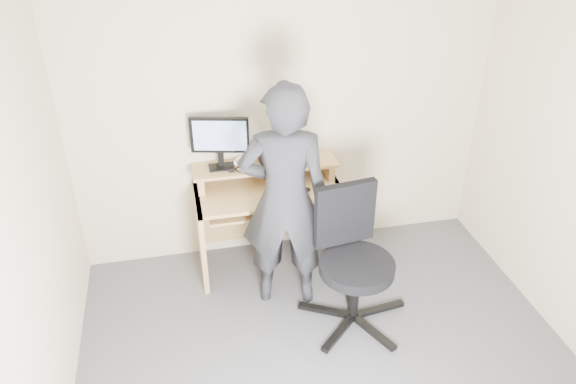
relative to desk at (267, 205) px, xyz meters
name	(u,v)px	position (x,y,z in m)	size (l,w,h in m)	color
back_wall	(285,116)	(0.20, 0.22, 0.70)	(3.50, 0.02, 2.50)	beige
ceiling	(365,9)	(0.20, -1.53, 1.95)	(3.50, 3.50, 0.02)	white
desk	(267,205)	(0.00, 0.00, 0.00)	(1.20, 0.60, 0.91)	tan
monitor	(220,138)	(-0.36, 0.08, 0.63)	(0.46, 0.14, 0.44)	black
external_drive	(264,152)	(0.00, 0.08, 0.46)	(0.07, 0.13, 0.20)	black
travel_mug	(280,154)	(0.12, 0.04, 0.45)	(0.08, 0.08, 0.17)	silver
smartphone	(308,160)	(0.36, 0.05, 0.37)	(0.07, 0.13, 0.01)	black
charger	(232,170)	(-0.29, 0.00, 0.38)	(0.04, 0.04, 0.04)	black
headphones	(243,162)	(-0.17, 0.12, 0.37)	(0.16, 0.16, 0.02)	silver
keyboard	(273,204)	(0.02, -0.17, 0.12)	(0.46, 0.18, 0.03)	black
mouse	(305,190)	(0.28, -0.18, 0.22)	(0.10, 0.06, 0.04)	black
office_chair	(352,254)	(0.48, -0.84, 0.03)	(0.83, 0.83, 1.06)	black
person	(284,199)	(0.04, -0.52, 0.37)	(0.67, 0.44, 1.83)	black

